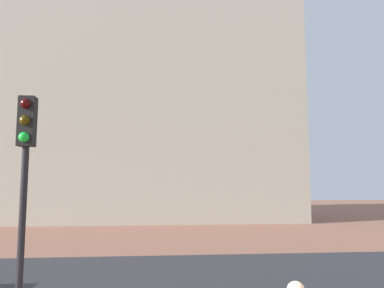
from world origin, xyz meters
TOP-DOWN VIEW (x-y plane):
  - ground_plane at (0.00, 10.00)m, footprint 120.00×120.00m
  - street_asphalt_strip at (0.00, 7.52)m, footprint 120.00×8.26m
  - landmark_building at (-2.69, 31.13)m, footprint 26.38×15.19m
  - traffic_light_pole at (-3.71, 2.45)m, footprint 0.28×0.34m

SIDE VIEW (x-z plane):
  - ground_plane at x=0.00m, z-range 0.00..0.00m
  - street_asphalt_strip at x=0.00m, z-range 0.00..0.00m
  - traffic_light_pole at x=-3.71m, z-range 0.90..5.39m
  - landmark_building at x=-2.69m, z-range -6.38..29.59m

